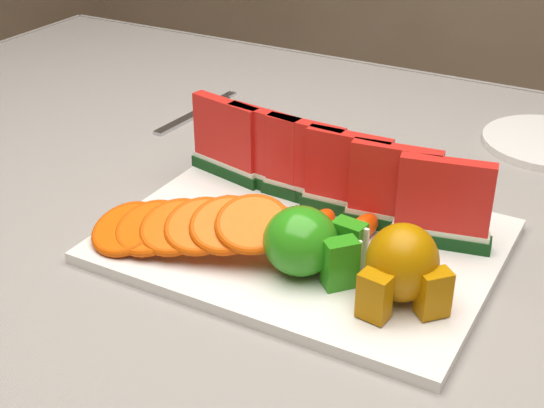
# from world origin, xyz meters

# --- Properties ---
(table) EXTENTS (1.40, 0.90, 0.75)m
(table) POSITION_xyz_m (0.00, 0.00, 0.65)
(table) COLOR #4C371F
(table) RESTS_ON ground
(tablecloth) EXTENTS (1.53, 1.03, 0.20)m
(tablecloth) POSITION_xyz_m (0.00, 0.00, 0.72)
(tablecloth) COLOR slate
(tablecloth) RESTS_ON table
(platter) EXTENTS (0.40, 0.30, 0.01)m
(platter) POSITION_xyz_m (0.09, -0.09, 0.76)
(platter) COLOR silver
(platter) RESTS_ON tablecloth
(apple_cluster) EXTENTS (0.11, 0.10, 0.07)m
(apple_cluster) POSITION_xyz_m (0.12, -0.15, 0.80)
(apple_cluster) COLOR #2D790B
(apple_cluster) RESTS_ON platter
(pear_cluster) EXTENTS (0.09, 0.09, 0.08)m
(pear_cluster) POSITION_xyz_m (0.22, -0.15, 0.81)
(pear_cluster) COLOR #AE6C0D
(pear_cluster) RESTS_ON platter
(fork) EXTENTS (0.03, 0.20, 0.00)m
(fork) POSITION_xyz_m (-0.22, 0.16, 0.76)
(fork) COLOR silver
(fork) RESTS_ON tablecloth
(watermelon_row) EXTENTS (0.39, 0.07, 0.10)m
(watermelon_row) POSITION_xyz_m (0.08, -0.02, 0.82)
(watermelon_row) COLOR #0D350C
(watermelon_row) RESTS_ON platter
(orange_fan_front) EXTENTS (0.23, 0.14, 0.06)m
(orange_fan_front) POSITION_xyz_m (-0.00, -0.17, 0.80)
(orange_fan_front) COLOR #EF5E02
(orange_fan_front) RESTS_ON platter
(orange_fan_back) EXTENTS (0.28, 0.10, 0.04)m
(orange_fan_back) POSITION_xyz_m (0.07, 0.02, 0.79)
(orange_fan_back) COLOR #EF5E02
(orange_fan_back) RESTS_ON platter
(tangerine_segments) EXTENTS (0.18, 0.08, 0.03)m
(tangerine_segments) POSITION_xyz_m (0.07, -0.09, 0.78)
(tangerine_segments) COLOR orange
(tangerine_segments) RESTS_ON platter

